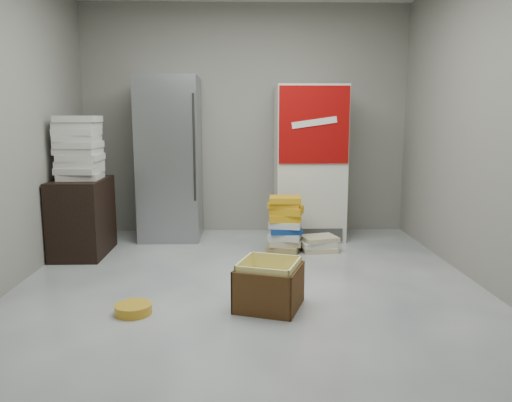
{
  "coord_description": "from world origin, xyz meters",
  "views": [
    {
      "loc": [
        -0.06,
        -3.78,
        1.43
      ],
      "look_at": [
        0.08,
        0.7,
        0.68
      ],
      "focal_mm": 35.0,
      "sensor_mm": 36.0,
      "label": 1
    }
  ],
  "objects_px": {
    "coke_cooler": "(309,162)",
    "cardboard_box": "(269,288)",
    "wood_shelf": "(82,217)",
    "steel_fridge": "(170,159)",
    "phonebook_stack_main": "(285,224)"
  },
  "relations": [
    {
      "from": "wood_shelf",
      "to": "cardboard_box",
      "type": "bearing_deg",
      "value": -39.73
    },
    {
      "from": "coke_cooler",
      "to": "wood_shelf",
      "type": "xyz_separation_m",
      "value": [
        -2.48,
        -0.72,
        -0.5
      ]
    },
    {
      "from": "phonebook_stack_main",
      "to": "wood_shelf",
      "type": "bearing_deg",
      "value": -167.31
    },
    {
      "from": "steel_fridge",
      "to": "cardboard_box",
      "type": "relative_size",
      "value": 3.3
    },
    {
      "from": "steel_fridge",
      "to": "wood_shelf",
      "type": "xyz_separation_m",
      "value": [
        -0.83,
        -0.73,
        -0.55
      ]
    },
    {
      "from": "phonebook_stack_main",
      "to": "cardboard_box",
      "type": "distance_m",
      "value": 1.63
    },
    {
      "from": "steel_fridge",
      "to": "cardboard_box",
      "type": "distance_m",
      "value": 2.64
    },
    {
      "from": "phonebook_stack_main",
      "to": "coke_cooler",
      "type": "bearing_deg",
      "value": 75.12
    },
    {
      "from": "coke_cooler",
      "to": "cardboard_box",
      "type": "relative_size",
      "value": 3.12
    },
    {
      "from": "wood_shelf",
      "to": "cardboard_box",
      "type": "relative_size",
      "value": 1.39
    },
    {
      "from": "cardboard_box",
      "to": "wood_shelf",
      "type": "bearing_deg",
      "value": 159.17
    },
    {
      "from": "wood_shelf",
      "to": "coke_cooler",
      "type": "bearing_deg",
      "value": 16.28
    },
    {
      "from": "steel_fridge",
      "to": "phonebook_stack_main",
      "type": "xyz_separation_m",
      "value": [
        1.31,
        -0.69,
        -0.65
      ]
    },
    {
      "from": "steel_fridge",
      "to": "phonebook_stack_main",
      "type": "relative_size",
      "value": 3.16
    },
    {
      "from": "steel_fridge",
      "to": "cardboard_box",
      "type": "xyz_separation_m",
      "value": [
        1.05,
        -2.29,
        -0.8
      ]
    }
  ]
}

